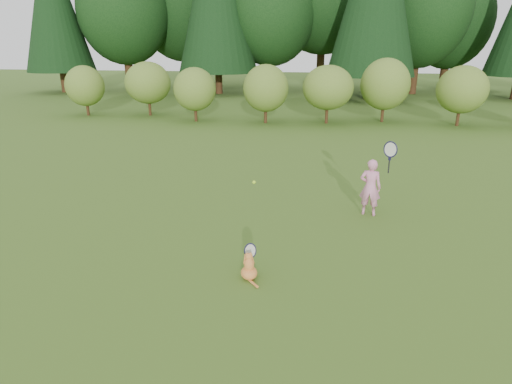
# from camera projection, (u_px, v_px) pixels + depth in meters

# --- Properties ---
(ground) EXTENTS (100.00, 100.00, 0.00)m
(ground) POSITION_uv_depth(u_px,v_px,m) (239.00, 241.00, 7.87)
(ground) COLOR #355818
(ground) RESTS_ON ground
(shrub_row) EXTENTS (28.00, 3.00, 2.80)m
(shrub_row) POSITION_uv_depth(u_px,v_px,m) (293.00, 91.00, 19.54)
(shrub_row) COLOR #597624
(shrub_row) RESTS_ON ground
(child) EXTENTS (0.69, 0.43, 1.82)m
(child) POSITION_uv_depth(u_px,v_px,m) (371.00, 186.00, 8.91)
(child) COLOR pink
(child) RESTS_ON ground
(cat) EXTENTS (0.38, 0.63, 0.59)m
(cat) POSITION_uv_depth(u_px,v_px,m) (249.00, 265.00, 6.58)
(cat) COLOR orange
(cat) RESTS_ON ground
(tennis_ball) EXTENTS (0.06, 0.06, 0.06)m
(tennis_ball) POSITION_uv_depth(u_px,v_px,m) (254.00, 182.00, 8.06)
(tennis_ball) COLOR #B3ED1B
(tennis_ball) RESTS_ON ground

